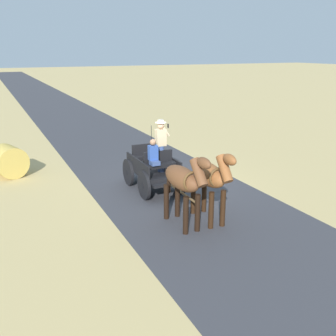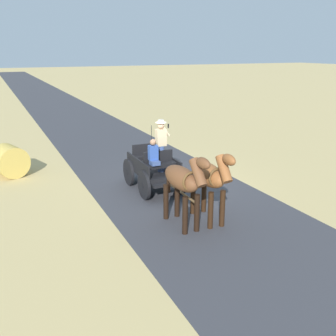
{
  "view_description": "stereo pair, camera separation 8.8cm",
  "coord_description": "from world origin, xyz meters",
  "px_view_note": "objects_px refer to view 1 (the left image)",
  "views": [
    {
      "loc": [
        5.59,
        11.82,
        4.71
      ],
      "look_at": [
        0.56,
        1.25,
        1.1
      ],
      "focal_mm": 41.33,
      "sensor_mm": 36.0,
      "label": 1
    },
    {
      "loc": [
        5.51,
        11.86,
        4.71
      ],
      "look_at": [
        0.56,
        1.25,
        1.1
      ],
      "focal_mm": 41.33,
      "sensor_mm": 36.0,
      "label": 2
    }
  ],
  "objects_px": {
    "horse_near_side": "(210,177)",
    "hay_bale": "(9,161)",
    "horse_off_side": "(184,181)",
    "horse_drawn_carriage": "(154,167)"
  },
  "relations": [
    {
      "from": "horse_near_side",
      "to": "horse_off_side",
      "type": "relative_size",
      "value": 1.0
    },
    {
      "from": "horse_drawn_carriage",
      "to": "hay_bale",
      "type": "bearing_deg",
      "value": -40.34
    },
    {
      "from": "horse_drawn_carriage",
      "to": "horse_off_side",
      "type": "xyz_separation_m",
      "value": [
        0.44,
        3.03,
        0.51
      ]
    },
    {
      "from": "horse_off_side",
      "to": "hay_bale",
      "type": "relative_size",
      "value": 1.84
    },
    {
      "from": "horse_drawn_carriage",
      "to": "horse_off_side",
      "type": "distance_m",
      "value": 3.1
    },
    {
      "from": "horse_near_side",
      "to": "horse_off_side",
      "type": "distance_m",
      "value": 0.82
    },
    {
      "from": "horse_near_side",
      "to": "hay_bale",
      "type": "relative_size",
      "value": 1.84
    },
    {
      "from": "horse_off_side",
      "to": "horse_drawn_carriage",
      "type": "bearing_deg",
      "value": -98.28
    },
    {
      "from": "horse_near_side",
      "to": "horse_off_side",
      "type": "height_order",
      "value": "same"
    },
    {
      "from": "horse_off_side",
      "to": "horse_near_side",
      "type": "bearing_deg",
      "value": 179.49
    }
  ]
}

